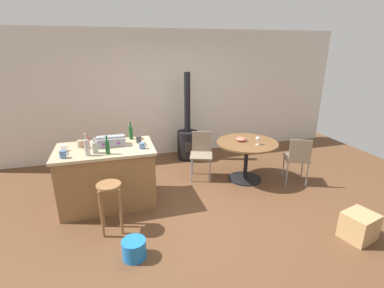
{
  "coord_description": "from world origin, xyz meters",
  "views": [
    {
      "loc": [
        -1.24,
        -3.6,
        2.32
      ],
      "look_at": [
        -0.02,
        0.61,
        0.82
      ],
      "focal_mm": 26.35,
      "sensor_mm": 36.0,
      "label": 1
    }
  ],
  "objects": [
    {
      "name": "ground_plane",
      "position": [
        0.0,
        0.0,
        0.0
      ],
      "size": [
        8.8,
        8.8,
        0.0
      ],
      "primitive_type": "plane",
      "color": "brown"
    },
    {
      "name": "back_wall",
      "position": [
        0.0,
        2.51,
        1.35
      ],
      "size": [
        8.0,
        0.1,
        2.7
      ],
      "primitive_type": "cube",
      "color": "beige",
      "rests_on": "ground_plane"
    },
    {
      "name": "kitchen_island",
      "position": [
        -1.4,
        0.52,
        0.46
      ],
      "size": [
        1.42,
        0.86,
        0.92
      ],
      "color": "olive",
      "rests_on": "ground_plane"
    },
    {
      "name": "wooden_stool",
      "position": [
        -1.37,
        -0.22,
        0.49
      ],
      "size": [
        0.31,
        0.31,
        0.68
      ],
      "color": "olive",
      "rests_on": "ground_plane"
    },
    {
      "name": "dining_table",
      "position": [
        1.03,
        0.7,
        0.56
      ],
      "size": [
        1.09,
        1.09,
        0.73
      ],
      "color": "black",
      "rests_on": "ground_plane"
    },
    {
      "name": "folding_chair_near",
      "position": [
        0.28,
        1.04,
        0.5
      ],
      "size": [
        0.51,
        0.51,
        0.85
      ],
      "color": "#7F705B",
      "rests_on": "ground_plane"
    },
    {
      "name": "folding_chair_far",
      "position": [
        1.8,
        0.29,
        0.51
      ],
      "size": [
        0.52,
        0.52,
        0.87
      ],
      "color": "#7F705B",
      "rests_on": "ground_plane"
    },
    {
      "name": "wood_stove",
      "position": [
        0.27,
        1.99,
        0.46
      ],
      "size": [
        0.44,
        0.45,
        1.86
      ],
      "color": "black",
      "rests_on": "ground_plane"
    },
    {
      "name": "toolbox",
      "position": [
        -1.3,
        0.6,
        0.99
      ],
      "size": [
        0.43,
        0.22,
        0.15
      ],
      "color": "gray",
      "rests_on": "kitchen_island"
    },
    {
      "name": "bottle_0",
      "position": [
        -1.52,
        0.33,
        1.0
      ],
      "size": [
        0.08,
        0.08,
        0.22
      ],
      "color": "#B7B2AD",
      "rests_on": "kitchen_island"
    },
    {
      "name": "bottle_1",
      "position": [
        -1.35,
        0.24,
        1.02
      ],
      "size": [
        0.06,
        0.06,
        0.27
      ],
      "color": "#194C23",
      "rests_on": "kitchen_island"
    },
    {
      "name": "bottle_2",
      "position": [
        -0.98,
        0.85,
        1.03
      ],
      "size": [
        0.06,
        0.06,
        0.28
      ],
      "color": "#194C23",
      "rests_on": "kitchen_island"
    },
    {
      "name": "bottle_3",
      "position": [
        -1.63,
        0.58,
        1.0
      ],
      "size": [
        0.06,
        0.06,
        0.22
      ],
      "color": "maroon",
      "rests_on": "kitchen_island"
    },
    {
      "name": "bottle_4",
      "position": [
        -1.61,
        0.26,
        1.04
      ],
      "size": [
        0.07,
        0.07,
        0.31
      ],
      "color": "#B7B2AD",
      "rests_on": "kitchen_island"
    },
    {
      "name": "cup_0",
      "position": [
        -1.73,
        0.65,
        0.97
      ],
      "size": [
        0.13,
        0.09,
        0.11
      ],
      "color": "tan",
      "rests_on": "kitchen_island"
    },
    {
      "name": "cup_1",
      "position": [
        -1.96,
        0.55,
        0.96
      ],
      "size": [
        0.11,
        0.07,
        0.09
      ],
      "color": "white",
      "rests_on": "kitchen_island"
    },
    {
      "name": "cup_2",
      "position": [
        -1.92,
        0.26,
        0.97
      ],
      "size": [
        0.12,
        0.09,
        0.1
      ],
      "color": "#4C7099",
      "rests_on": "kitchen_island"
    },
    {
      "name": "cup_3",
      "position": [
        -0.88,
        0.63,
        0.97
      ],
      "size": [
        0.12,
        0.08,
        0.11
      ],
      "color": "#383838",
      "rests_on": "kitchen_island"
    },
    {
      "name": "cup_4",
      "position": [
        -0.86,
        0.34,
        0.96
      ],
      "size": [
        0.12,
        0.09,
        0.09
      ],
      "color": "#4C7099",
      "rests_on": "kitchen_island"
    },
    {
      "name": "wine_glass",
      "position": [
        1.12,
        0.51,
        0.84
      ],
      "size": [
        0.07,
        0.07,
        0.14
      ],
      "color": "silver",
      "rests_on": "dining_table"
    },
    {
      "name": "serving_bowl",
      "position": [
        0.94,
        0.77,
        0.77
      ],
      "size": [
        0.18,
        0.18,
        0.07
      ],
      "primitive_type": "ellipsoid",
      "color": "#DB6651",
      "rests_on": "dining_table"
    },
    {
      "name": "cardboard_box",
      "position": [
        1.65,
        -1.26,
        0.18
      ],
      "size": [
        0.46,
        0.42,
        0.35
      ],
      "primitive_type": "cube",
      "rotation": [
        0.0,
        0.0,
        0.25
      ],
      "color": "tan",
      "rests_on": "ground_plane"
    },
    {
      "name": "plastic_bucket",
      "position": [
        -1.14,
        -0.83,
        0.11
      ],
      "size": [
        0.28,
        0.28,
        0.23
      ],
      "primitive_type": "cylinder",
      "color": "blue",
      "rests_on": "ground_plane"
    }
  ]
}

